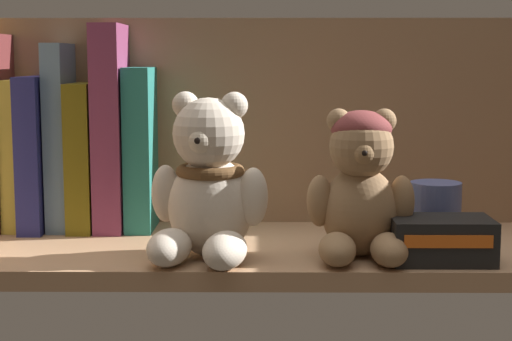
{
  "coord_description": "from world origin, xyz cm",
  "views": [
    {
      "loc": [
        -2.95,
        -89.14,
        22.4
      ],
      "look_at": [
        -3.75,
        0.0,
        10.24
      ],
      "focal_mm": 57.49,
      "sensor_mm": 36.0,
      "label": 1
    }
  ],
  "objects_px": {
    "teddy_bear_larger": "(208,188)",
    "book_3": "(40,152)",
    "book_4": "(62,136)",
    "pillar_candle": "(435,213)",
    "book_7": "(142,148)",
    "book_2": "(19,154)",
    "small_product_box": "(441,240)",
    "book_5": "(86,156)",
    "teddy_bear_smaller": "(361,188)",
    "book_6": "(113,127)"
  },
  "relations": [
    {
      "from": "teddy_bear_larger",
      "to": "pillar_candle",
      "type": "distance_m",
      "value": 0.26
    },
    {
      "from": "book_6",
      "to": "small_product_box",
      "type": "bearing_deg",
      "value": -25.28
    },
    {
      "from": "book_4",
      "to": "pillar_candle",
      "type": "relative_size",
      "value": 3.24
    },
    {
      "from": "book_3",
      "to": "book_5",
      "type": "relative_size",
      "value": 1.05
    },
    {
      "from": "book_2",
      "to": "teddy_bear_larger",
      "type": "relative_size",
      "value": 1.05
    },
    {
      "from": "teddy_bear_larger",
      "to": "teddy_bear_smaller",
      "type": "distance_m",
      "value": 0.16
    },
    {
      "from": "book_6",
      "to": "teddy_bear_larger",
      "type": "relative_size",
      "value": 1.43
    },
    {
      "from": "book_4",
      "to": "pillar_candle",
      "type": "distance_m",
      "value": 0.45
    },
    {
      "from": "pillar_candle",
      "to": "book_7",
      "type": "bearing_deg",
      "value": 165.98
    },
    {
      "from": "book_5",
      "to": "teddy_bear_larger",
      "type": "relative_size",
      "value": 1.03
    },
    {
      "from": "book_6",
      "to": "book_7",
      "type": "height_order",
      "value": "book_6"
    },
    {
      "from": "book_3",
      "to": "teddy_bear_larger",
      "type": "xyz_separation_m",
      "value": [
        0.21,
        -0.16,
        -0.02
      ]
    },
    {
      "from": "pillar_candle",
      "to": "book_5",
      "type": "bearing_deg",
      "value": 168.25
    },
    {
      "from": "book_5",
      "to": "book_7",
      "type": "xyz_separation_m",
      "value": [
        0.07,
        0.0,
        0.01
      ]
    },
    {
      "from": "book_6",
      "to": "teddy_bear_smaller",
      "type": "relative_size",
      "value": 1.59
    },
    {
      "from": "pillar_candle",
      "to": "small_product_box",
      "type": "height_order",
      "value": "pillar_candle"
    },
    {
      "from": "book_6",
      "to": "teddy_bear_smaller",
      "type": "xyz_separation_m",
      "value": [
        0.28,
        -0.15,
        -0.05
      ]
    },
    {
      "from": "book_7",
      "to": "teddy_bear_larger",
      "type": "distance_m",
      "value": 0.18
    },
    {
      "from": "book_2",
      "to": "book_5",
      "type": "distance_m",
      "value": 0.08
    },
    {
      "from": "book_5",
      "to": "pillar_candle",
      "type": "distance_m",
      "value": 0.42
    },
    {
      "from": "book_5",
      "to": "small_product_box",
      "type": "relative_size",
      "value": 1.73
    },
    {
      "from": "book_5",
      "to": "teddy_bear_larger",
      "type": "distance_m",
      "value": 0.22
    },
    {
      "from": "book_6",
      "to": "small_product_box",
      "type": "distance_m",
      "value": 0.41
    },
    {
      "from": "book_7",
      "to": "teddy_bear_smaller",
      "type": "distance_m",
      "value": 0.29
    },
    {
      "from": "book_2",
      "to": "book_3",
      "type": "relative_size",
      "value": 0.98
    },
    {
      "from": "teddy_bear_smaller",
      "to": "pillar_candle",
      "type": "relative_size",
      "value": 2.25
    },
    {
      "from": "teddy_bear_larger",
      "to": "small_product_box",
      "type": "relative_size",
      "value": 1.69
    },
    {
      "from": "book_2",
      "to": "book_3",
      "type": "bearing_deg",
      "value": 0.0
    },
    {
      "from": "pillar_candle",
      "to": "book_3",
      "type": "bearing_deg",
      "value": 169.64
    },
    {
      "from": "teddy_bear_larger",
      "to": "small_product_box",
      "type": "height_order",
      "value": "teddy_bear_larger"
    },
    {
      "from": "book_7",
      "to": "pillar_candle",
      "type": "distance_m",
      "value": 0.35
    },
    {
      "from": "book_6",
      "to": "book_7",
      "type": "xyz_separation_m",
      "value": [
        0.03,
        0.0,
        -0.03
      ]
    },
    {
      "from": "book_4",
      "to": "teddy_bear_larger",
      "type": "bearing_deg",
      "value": -39.88
    },
    {
      "from": "book_4",
      "to": "small_product_box",
      "type": "relative_size",
      "value": 2.19
    },
    {
      "from": "book_7",
      "to": "teddy_bear_larger",
      "type": "relative_size",
      "value": 1.13
    },
    {
      "from": "book_5",
      "to": "teddy_bear_smaller",
      "type": "xyz_separation_m",
      "value": [
        0.32,
        -0.15,
        -0.01
      ]
    },
    {
      "from": "book_4",
      "to": "book_5",
      "type": "bearing_deg",
      "value": 0.0
    },
    {
      "from": "book_3",
      "to": "small_product_box",
      "type": "height_order",
      "value": "book_3"
    },
    {
      "from": "teddy_bear_larger",
      "to": "teddy_bear_smaller",
      "type": "relative_size",
      "value": 1.11
    },
    {
      "from": "book_7",
      "to": "teddy_bear_larger",
      "type": "height_order",
      "value": "book_7"
    },
    {
      "from": "book_4",
      "to": "book_3",
      "type": "bearing_deg",
      "value": 180.0
    },
    {
      "from": "book_4",
      "to": "pillar_candle",
      "type": "xyz_separation_m",
      "value": [
        0.43,
        -0.08,
        -0.08
      ]
    },
    {
      "from": "book_2",
      "to": "book_4",
      "type": "distance_m",
      "value": 0.06
    },
    {
      "from": "teddy_bear_larger",
      "to": "teddy_bear_smaller",
      "type": "xyz_separation_m",
      "value": [
        0.16,
        0.0,
        -0.0
      ]
    },
    {
      "from": "teddy_bear_larger",
      "to": "pillar_candle",
      "type": "height_order",
      "value": "teddy_bear_larger"
    },
    {
      "from": "book_5",
      "to": "small_product_box",
      "type": "bearing_deg",
      "value": -23.38
    },
    {
      "from": "teddy_bear_smaller",
      "to": "small_product_box",
      "type": "height_order",
      "value": "teddy_bear_smaller"
    },
    {
      "from": "book_4",
      "to": "small_product_box",
      "type": "xyz_separation_m",
      "value": [
        0.42,
        -0.17,
        -0.09
      ]
    },
    {
      "from": "teddy_bear_larger",
      "to": "book_3",
      "type": "bearing_deg",
      "value": 143.96
    },
    {
      "from": "book_4",
      "to": "teddy_bear_larger",
      "type": "xyz_separation_m",
      "value": [
        0.19,
        -0.16,
        -0.04
      ]
    }
  ]
}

